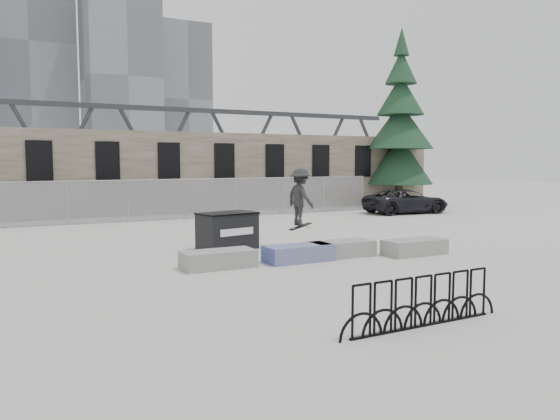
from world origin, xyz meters
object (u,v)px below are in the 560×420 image
object	(u,v)px
dumpster	(227,231)
spruce_tree	(400,130)
suv	(406,201)
skateboarder	(300,197)
planter_center_right	(342,248)
planter_offset	(415,246)
bike_rack	(423,302)
planter_center_left	(299,253)
planter_far_left	(218,258)

from	to	relation	value
dumpster	spruce_tree	xyz separation A→B (m)	(16.91, 11.59, 4.30)
suv	skateboarder	world-z (taller)	skateboarder
planter_center_right	planter_offset	distance (m)	2.34
planter_offset	skateboarder	xyz separation A→B (m)	(-3.00, 1.91, 1.52)
bike_rack	spruce_tree	world-z (taller)	spruce_tree
bike_rack	spruce_tree	size ratio (longest dim) A/B	0.31
dumpster	bike_rack	distance (m)	9.48
planter_center_left	skateboarder	world-z (taller)	skateboarder
planter_center_left	planter_center_right	world-z (taller)	same
planter_far_left	planter_center_right	world-z (taller)	same
planter_center_left	skateboarder	xyz separation A→B (m)	(0.76, 1.24, 1.52)
spruce_tree	skateboarder	distance (m)	20.45
bike_rack	planter_center_right	bearing A→B (deg)	67.47
planter_far_left	dumpster	world-z (taller)	dumpster
planter_far_left	bike_rack	bearing A→B (deg)	-79.28
planter_far_left	skateboarder	world-z (taller)	skateboarder
planter_far_left	planter_offset	world-z (taller)	same
planter_far_left	dumpster	xyz separation A→B (m)	(1.42, 2.82, 0.36)
suv	skateboarder	bearing A→B (deg)	131.83
planter_far_left	planter_center_right	size ratio (longest dim) A/B	1.00
planter_center_left	skateboarder	distance (m)	2.10
spruce_tree	skateboarder	bearing A→B (deg)	-138.59
planter_far_left	spruce_tree	bearing A→B (deg)	38.17
planter_offset	bike_rack	xyz separation A→B (m)	(-4.92, -5.78, 0.18)
planter_center_left	planter_offset	bearing A→B (deg)	-10.19
planter_center_right	bike_rack	xyz separation A→B (m)	(-2.72, -6.56, 0.18)
planter_center_left	dumpster	xyz separation A→B (m)	(-0.99, 3.02, 0.36)
planter_center_right	planter_offset	world-z (taller)	same
planter_far_left	spruce_tree	xyz separation A→B (m)	(18.33, 14.41, 4.66)
planter_center_left	suv	bearing A→B (deg)	38.44
dumpster	bike_rack	xyz separation A→B (m)	(-0.16, -9.47, -0.18)
spruce_tree	skateboarder	size ratio (longest dim) A/B	5.94
planter_center_left	bike_rack	size ratio (longest dim) A/B	0.56
planter_center_left	suv	size ratio (longest dim) A/B	0.41
planter_far_left	planter_center_right	distance (m)	3.98
planter_center_right	skateboarder	distance (m)	2.05
dumpster	spruce_tree	world-z (taller)	spruce_tree
planter_far_left	dumpster	bearing A→B (deg)	63.28
planter_center_left	spruce_tree	size ratio (longest dim) A/B	0.17
planter_offset	suv	bearing A→B (deg)	50.42
skateboarder	suv	bearing A→B (deg)	-59.84
skateboarder	planter_center_right	bearing A→B (deg)	-150.93
planter_center_left	bike_rack	distance (m)	6.56
planter_center_right	skateboarder	size ratio (longest dim) A/B	1.03
planter_far_left	planter_center_left	distance (m)	2.42
dumpster	planter_center_left	bearing A→B (deg)	-83.53
planter_offset	suv	size ratio (longest dim) A/B	0.41
suv	planter_center_right	bearing A→B (deg)	137.20
planter_center_right	bike_rack	distance (m)	7.11
spruce_tree	bike_rack	bearing A→B (deg)	-129.03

